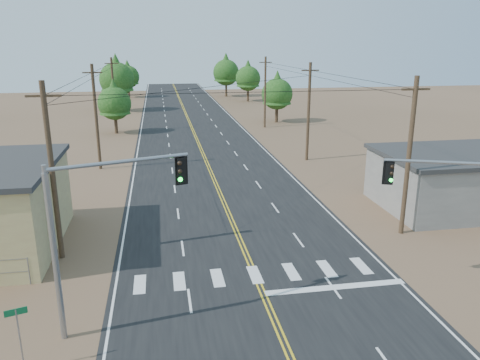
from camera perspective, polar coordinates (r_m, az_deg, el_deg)
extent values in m
cube|color=black|center=(45.73, -3.74, 1.35)|extent=(15.00, 200.00, 0.02)
cylinder|color=gray|center=(26.39, -24.34, -10.07)|extent=(0.06, 0.06, 1.50)
cylinder|color=#4C3826|center=(27.45, -21.90, 0.72)|extent=(0.30, 0.30, 10.00)
cube|color=#4C3826|center=(26.71, -22.86, 9.43)|extent=(1.80, 0.12, 0.12)
cylinder|color=#4C3826|center=(46.80, -17.12, 7.26)|extent=(0.30, 0.30, 10.00)
cube|color=#4C3826|center=(46.37, -17.56, 12.38)|extent=(1.80, 0.12, 0.12)
cylinder|color=#4C3826|center=(66.54, -15.12, 9.93)|extent=(0.30, 0.30, 10.00)
cube|color=#4C3826|center=(66.24, -15.40, 13.54)|extent=(1.80, 0.12, 0.12)
cylinder|color=#4C3826|center=(30.79, 19.87, 2.54)|extent=(0.30, 0.30, 10.00)
cube|color=#4C3826|center=(30.13, 20.65, 10.31)|extent=(1.80, 0.12, 0.12)
cylinder|color=#4C3826|center=(48.83, 8.35, 8.16)|extent=(0.30, 0.30, 10.00)
cube|color=#4C3826|center=(48.42, 8.56, 13.08)|extent=(1.80, 0.12, 0.12)
cylinder|color=#4C3826|center=(67.98, 3.08, 10.59)|extent=(0.30, 0.30, 10.00)
cube|color=#4C3826|center=(67.69, 3.13, 14.13)|extent=(1.80, 0.12, 0.12)
cylinder|color=gray|center=(20.22, -21.61, -9.01)|extent=(0.25, 0.25, 7.16)
cylinder|color=gray|center=(19.03, -22.73, 0.81)|extent=(0.18, 0.18, 0.61)
cylinder|color=gray|center=(19.38, -14.37, 2.16)|extent=(5.51, 1.84, 0.16)
cube|color=black|center=(20.23, -7.20, 1.19)|extent=(0.43, 0.40, 1.13)
sphere|color=black|center=(19.96, -7.37, 2.05)|extent=(0.20, 0.20, 0.20)
sphere|color=black|center=(20.05, -7.33, 1.06)|extent=(0.20, 0.20, 0.20)
sphere|color=#0CE533|center=(20.15, -7.29, 0.07)|extent=(0.20, 0.20, 0.20)
cylinder|color=gray|center=(23.41, 23.73, 1.98)|extent=(5.14, 1.99, 0.15)
cube|color=black|center=(23.09, 17.70, 0.87)|extent=(0.40, 0.37, 1.02)
sphere|color=black|center=(22.90, 18.07, 1.55)|extent=(0.19, 0.19, 0.19)
sphere|color=black|center=(22.98, 18.00, 0.77)|extent=(0.19, 0.19, 0.19)
sphere|color=#0CE533|center=(23.07, 17.93, 0.00)|extent=(0.19, 0.19, 0.19)
cylinder|color=gray|center=(19.96, -25.22, -17.28)|extent=(0.06, 0.06, 2.61)
cube|color=#0C5A31|center=(19.35, -25.66, -14.29)|extent=(0.76, 0.26, 0.26)
cylinder|color=#3F2D1E|center=(65.88, -14.88, 6.66)|extent=(0.43, 0.43, 2.65)
cone|color=#154112|center=(65.39, -15.12, 9.83)|extent=(4.12, 4.12, 4.71)
sphere|color=#154112|center=(65.50, -15.06, 9.00)|extent=(4.41, 4.41, 4.41)
cylinder|color=#3F2D1E|center=(87.58, -14.60, 9.31)|extent=(0.48, 0.48, 3.65)
cone|color=#154112|center=(87.14, -14.85, 12.61)|extent=(5.68, 5.68, 6.49)
sphere|color=#154112|center=(87.23, -14.78, 11.75)|extent=(6.08, 6.08, 6.08)
cylinder|color=#3F2D1E|center=(109.53, -13.39, 10.54)|extent=(0.42, 0.42, 2.98)
cone|color=#154112|center=(109.22, -13.54, 12.70)|extent=(4.63, 4.63, 5.30)
sphere|color=#154112|center=(109.28, -13.50, 12.14)|extent=(4.97, 4.97, 4.97)
cylinder|color=#3F2D1E|center=(73.05, 4.49, 8.14)|extent=(0.47, 0.47, 2.83)
cone|color=#154112|center=(72.59, 4.56, 11.21)|extent=(4.40, 4.40, 5.03)
sphere|color=#154112|center=(72.69, 4.54, 10.41)|extent=(4.72, 4.72, 4.72)
cylinder|color=#3F2D1E|center=(99.58, 0.97, 10.46)|extent=(0.46, 0.46, 3.08)
cone|color=#154112|center=(99.22, 0.98, 12.92)|extent=(4.79, 4.79, 5.48)
sphere|color=#154112|center=(99.30, 0.98, 12.28)|extent=(5.14, 5.14, 5.14)
cylinder|color=#3F2D1E|center=(108.67, -1.70, 11.07)|extent=(0.47, 0.47, 3.51)
cone|color=#154112|center=(108.32, -1.72, 13.63)|extent=(5.46, 5.46, 6.24)
sphere|color=#154112|center=(108.39, -1.71, 12.96)|extent=(5.85, 5.85, 5.85)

